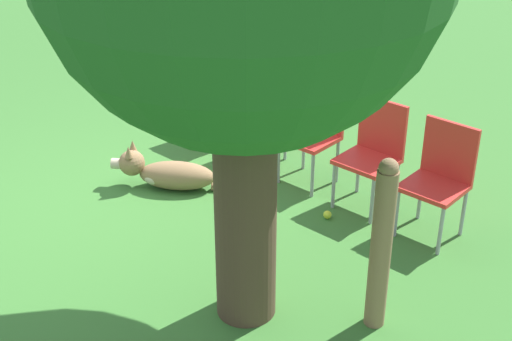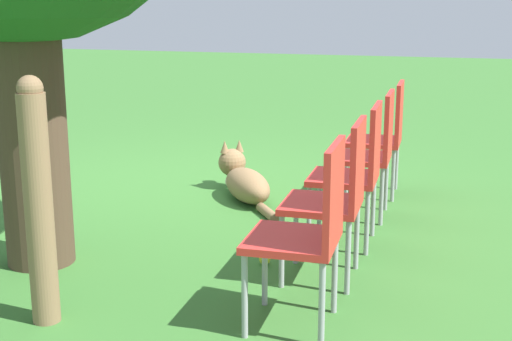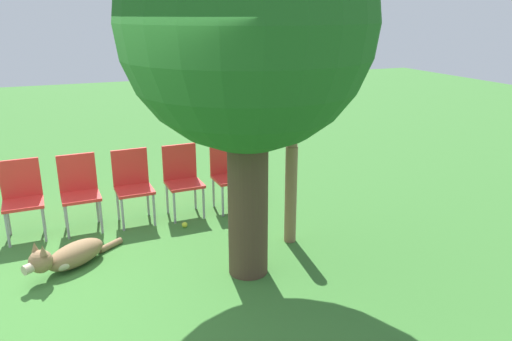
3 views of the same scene
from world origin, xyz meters
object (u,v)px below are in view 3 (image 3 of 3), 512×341
object	(u,v)px
red_chair_2	(133,182)
dog	(68,256)
red_chair_3	(182,176)
red_chair_1	(79,188)
red_chair_0	(22,194)
fence_post	(291,191)
tennis_ball	(185,225)
red_chair_4	(229,171)
oak_tree	(247,26)

from	to	relation	value
red_chair_2	dog	bearing A→B (deg)	-41.21
dog	red_chair_3	size ratio (longest dim) A/B	1.12
red_chair_1	red_chair_2	bearing A→B (deg)	87.02
dog	red_chair_0	bearing A→B (deg)	-103.75
fence_post	red_chair_3	size ratio (longest dim) A/B	1.33
red_chair_0	red_chair_3	xyz separation A→B (m)	(0.03, 1.88, 0.00)
fence_post	red_chair_2	size ratio (longest dim) A/B	1.33
fence_post	tennis_ball	world-z (taller)	fence_post
red_chair_3	red_chair_4	distance (m)	0.63
oak_tree	dog	bearing A→B (deg)	-113.43
red_chair_2	red_chair_3	size ratio (longest dim) A/B	1.00
red_chair_1	dog	bearing A→B (deg)	-13.19
red_chair_1	red_chair_2	size ratio (longest dim) A/B	1.00
red_chair_3	dog	bearing A→B (deg)	-57.35
red_chair_2	red_chair_0	bearing A→B (deg)	-92.98
fence_post	red_chair_1	world-z (taller)	fence_post
fence_post	red_chair_3	xyz separation A→B (m)	(-1.26, -0.94, -0.09)
red_chair_0	red_chair_2	world-z (taller)	same
red_chair_0	red_chair_3	bearing A→B (deg)	87.02
red_chair_2	red_chair_4	size ratio (longest dim) A/B	1.00
red_chair_0	fence_post	bearing A→B (deg)	63.45
dog	red_chair_1	bearing A→B (deg)	-137.11
fence_post	red_chair_0	world-z (taller)	fence_post
red_chair_0	red_chair_4	bearing A→B (deg)	87.02
tennis_ball	red_chair_0	bearing A→B (deg)	-104.89
dog	red_chair_0	distance (m)	1.18
oak_tree	tennis_ball	xyz separation A→B (m)	(-1.30, -0.34, -2.38)
red_chair_1	red_chair_4	world-z (taller)	same
dog	red_chair_4	xyz separation A→B (m)	(-1.00, 2.08, 0.38)
dog	red_chair_1	distance (m)	1.11
dog	red_chair_3	distance (m)	1.81
red_chair_0	red_chair_1	world-z (taller)	same
tennis_ball	red_chair_3	bearing A→B (deg)	167.13
oak_tree	dog	size ratio (longest dim) A/B	3.54
red_chair_2	red_chair_3	world-z (taller)	same
red_chair_4	red_chair_2	bearing A→B (deg)	-92.98
red_chair_3	red_chair_4	xyz separation A→B (m)	(0.01, 0.63, 0.00)
tennis_ball	red_chair_2	bearing A→B (deg)	-130.68
red_chair_2	tennis_ball	world-z (taller)	red_chair_2
dog	red_chair_4	bearing A→B (deg)	169.62
red_chair_1	tennis_ball	world-z (taller)	red_chair_1
red_chair_4	tennis_ball	bearing A→B (deg)	-61.38
fence_post	tennis_ball	xyz separation A→B (m)	(-0.81, -1.04, -0.58)
fence_post	red_chair_2	bearing A→B (deg)	-128.96
red_chair_2	red_chair_1	bearing A→B (deg)	-92.98
red_chair_3	tennis_ball	xyz separation A→B (m)	(0.44, -0.10, -0.48)
oak_tree	red_chair_0	xyz separation A→B (m)	(-1.77, -2.12, -1.89)
red_chair_1	red_chair_3	bearing A→B (deg)	87.02
oak_tree	red_chair_2	bearing A→B (deg)	-153.72
dog	red_chair_2	world-z (taller)	red_chair_2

